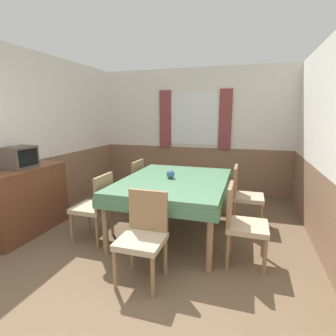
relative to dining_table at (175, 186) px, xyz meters
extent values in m
cube|color=white|center=(-0.19, 2.21, 1.10)|extent=(4.44, 0.05, 1.65)
cube|color=#89664C|center=(-0.19, 2.21, -0.20)|extent=(4.44, 0.05, 0.95)
cube|color=white|center=(-0.18, 2.17, 0.87)|extent=(1.13, 0.01, 1.07)
cube|color=brown|center=(-0.83, 2.15, 0.87)|extent=(0.26, 0.03, 1.22)
cube|color=brown|center=(0.46, 2.15, 0.87)|extent=(0.26, 0.03, 1.22)
cube|color=white|center=(-2.24, 0.09, 1.10)|extent=(0.05, 4.59, 1.65)
cube|color=#89664C|center=(-2.24, 0.09, -0.20)|extent=(0.05, 4.59, 0.95)
cube|color=white|center=(1.85, 0.09, 1.10)|extent=(0.05, 4.59, 1.65)
cube|color=#89664C|center=(1.85, 0.09, -0.20)|extent=(0.05, 4.59, 0.95)
cube|color=#4C7A56|center=(0.00, 0.00, 0.07)|extent=(1.40, 1.83, 0.06)
cube|color=#4C7A56|center=(0.00, 0.00, -0.02)|extent=(1.43, 1.86, 0.12)
cylinder|color=#93704C|center=(-0.62, -0.84, -0.32)|extent=(0.07, 0.07, 0.72)
cylinder|color=#93704C|center=(0.62, -0.84, -0.32)|extent=(0.07, 0.07, 0.72)
cylinder|color=#93704C|center=(-0.62, 0.84, -0.32)|extent=(0.07, 0.07, 0.72)
cylinder|color=#93704C|center=(0.62, 0.84, -0.32)|extent=(0.07, 0.07, 0.72)
cylinder|color=#93704C|center=(-1.18, -0.73, -0.47)|extent=(0.04, 0.04, 0.41)
cylinder|color=#93704C|center=(-1.18, -0.35, -0.47)|extent=(0.04, 0.04, 0.41)
cylinder|color=#93704C|center=(-0.80, -0.73, -0.47)|extent=(0.04, 0.04, 0.41)
cylinder|color=#93704C|center=(-0.80, -0.35, -0.47)|extent=(0.04, 0.04, 0.41)
cube|color=tan|center=(-0.99, -0.54, -0.24)|extent=(0.44, 0.44, 0.06)
cube|color=#93704C|center=(-0.79, -0.54, 0.01)|extent=(0.04, 0.42, 0.43)
cylinder|color=#93704C|center=(1.18, 0.73, -0.47)|extent=(0.04, 0.04, 0.41)
cylinder|color=#93704C|center=(1.18, 0.35, -0.47)|extent=(0.04, 0.04, 0.41)
cylinder|color=#93704C|center=(0.80, 0.73, -0.47)|extent=(0.04, 0.04, 0.41)
cylinder|color=#93704C|center=(0.80, 0.35, -0.47)|extent=(0.04, 0.04, 0.41)
cube|color=tan|center=(0.99, 0.54, -0.24)|extent=(0.44, 0.44, 0.06)
cube|color=#93704C|center=(0.79, 0.54, 0.01)|extent=(0.04, 0.42, 0.43)
cylinder|color=#93704C|center=(1.18, -0.35, -0.47)|extent=(0.04, 0.04, 0.41)
cylinder|color=#93704C|center=(1.18, -0.73, -0.47)|extent=(0.04, 0.04, 0.41)
cylinder|color=#93704C|center=(0.80, -0.35, -0.47)|extent=(0.04, 0.04, 0.41)
cylinder|color=#93704C|center=(0.80, -0.73, -0.47)|extent=(0.04, 0.04, 0.41)
cube|color=tan|center=(0.99, -0.54, -0.24)|extent=(0.44, 0.44, 0.06)
cube|color=#93704C|center=(0.79, -0.54, 0.01)|extent=(0.04, 0.42, 0.43)
cylinder|color=#93704C|center=(0.19, -1.40, -0.47)|extent=(0.04, 0.04, 0.41)
cylinder|color=#93704C|center=(-0.19, -1.40, -0.47)|extent=(0.04, 0.04, 0.41)
cylinder|color=#93704C|center=(0.19, -1.02, -0.47)|extent=(0.04, 0.04, 0.41)
cylinder|color=#93704C|center=(-0.19, -1.02, -0.47)|extent=(0.04, 0.04, 0.41)
cube|color=tan|center=(0.00, -1.21, -0.24)|extent=(0.44, 0.44, 0.06)
cube|color=#93704C|center=(0.00, -1.01, 0.01)|extent=(0.42, 0.04, 0.43)
cylinder|color=#93704C|center=(-1.18, 0.35, -0.47)|extent=(0.04, 0.04, 0.41)
cylinder|color=#93704C|center=(-1.18, 0.73, -0.47)|extent=(0.04, 0.04, 0.41)
cylinder|color=#93704C|center=(-0.80, 0.35, -0.47)|extent=(0.04, 0.04, 0.41)
cylinder|color=#93704C|center=(-0.80, 0.73, -0.47)|extent=(0.04, 0.04, 0.41)
cube|color=tan|center=(-0.99, 0.54, -0.24)|extent=(0.44, 0.44, 0.06)
cube|color=#93704C|center=(-0.79, 0.54, 0.01)|extent=(0.04, 0.42, 0.43)
cube|color=brown|center=(-1.97, -0.65, -0.21)|extent=(0.44, 1.19, 0.94)
cube|color=brown|center=(-1.97, -0.65, 0.26)|extent=(0.46, 1.21, 0.02)
cube|color=#51473D|center=(-1.98, -0.67, 0.41)|extent=(0.28, 0.38, 0.30)
cube|color=black|center=(-1.83, -0.67, 0.42)|extent=(0.01, 0.31, 0.22)
sphere|color=#335684|center=(-0.07, 0.02, 0.16)|extent=(0.12, 0.12, 0.12)
camera|label=1|loc=(0.95, -3.39, 0.98)|focal=28.00mm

